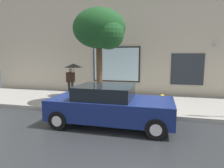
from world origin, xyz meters
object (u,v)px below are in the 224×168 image
(street_tree, at_px, (101,30))
(pedestrian_with_umbrella, at_px, (73,70))
(fire_hydrant, at_px, (162,103))
(parked_car, at_px, (110,106))

(street_tree, bearing_deg, pedestrian_with_umbrella, 145.98)
(pedestrian_with_umbrella, bearing_deg, street_tree, -34.02)
(pedestrian_with_umbrella, bearing_deg, fire_hydrant, -22.26)
(fire_hydrant, relative_size, pedestrian_with_umbrella, 0.39)
(fire_hydrant, bearing_deg, parked_car, -137.19)
(parked_car, xyz_separation_m, fire_hydrant, (1.80, 1.66, -0.20))
(parked_car, xyz_separation_m, pedestrian_with_umbrella, (-3.17, 3.70, 0.97))
(fire_hydrant, xyz_separation_m, pedestrian_with_umbrella, (-4.97, 2.03, 1.16))
(fire_hydrant, distance_m, pedestrian_with_umbrella, 5.49)
(fire_hydrant, height_order, street_tree, street_tree)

